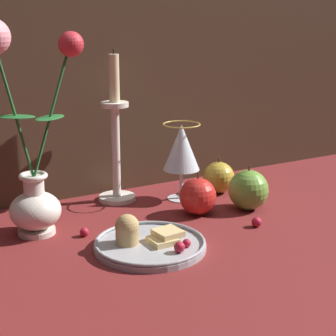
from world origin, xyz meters
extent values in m
plane|color=maroon|center=(0.00, 0.00, 0.00)|extent=(2.40, 2.40, 0.00)
cylinder|color=silver|center=(-0.20, 0.07, 0.01)|extent=(0.07, 0.07, 0.01)
ellipsoid|color=silver|center=(-0.20, 0.07, 0.05)|extent=(0.09, 0.09, 0.07)
cylinder|color=silver|center=(-0.20, 0.07, 0.09)|extent=(0.04, 0.04, 0.04)
torus|color=silver|center=(-0.20, 0.07, 0.11)|extent=(0.05, 0.05, 0.01)
cylinder|color=#23662D|center=(-0.22, 0.07, 0.23)|extent=(0.06, 0.01, 0.25)
ellipsoid|color=#23662D|center=(-0.22, 0.07, 0.22)|extent=(0.08, 0.07, 0.00)
cylinder|color=#23662D|center=(-0.16, 0.06, 0.23)|extent=(0.08, 0.01, 0.23)
ellipsoid|color=#23662D|center=(-0.16, 0.06, 0.21)|extent=(0.08, 0.08, 0.00)
sphere|color=red|center=(-0.12, 0.06, 0.34)|extent=(0.04, 0.04, 0.04)
cylinder|color=#A3A3A8|center=(-0.05, -0.10, 0.01)|extent=(0.19, 0.19, 0.01)
torus|color=#A3A3A8|center=(-0.05, -0.10, 0.01)|extent=(0.19, 0.19, 0.01)
cylinder|color=tan|center=(-0.08, -0.08, 0.03)|extent=(0.04, 0.04, 0.03)
sphere|color=tan|center=(-0.08, -0.08, 0.04)|extent=(0.04, 0.04, 0.04)
cube|color=#DBBC7A|center=(-0.03, -0.11, 0.01)|extent=(0.04, 0.04, 0.01)
cube|color=#DBBC7A|center=(-0.01, -0.10, 0.03)|extent=(0.05, 0.05, 0.01)
sphere|color=#AD192D|center=(-0.02, -0.15, 0.02)|extent=(0.02, 0.02, 0.02)
sphere|color=#AD192D|center=(0.00, -0.14, 0.02)|extent=(0.01, 0.01, 0.01)
sphere|color=#AD192D|center=(0.00, -0.10, 0.02)|extent=(0.02, 0.02, 0.02)
cylinder|color=silver|center=(0.14, 0.11, 0.00)|extent=(0.06, 0.06, 0.00)
cylinder|color=silver|center=(0.14, 0.11, 0.04)|extent=(0.01, 0.01, 0.06)
cone|color=silver|center=(0.14, 0.11, 0.12)|extent=(0.08, 0.08, 0.10)
cone|color=gold|center=(0.14, 0.11, 0.10)|extent=(0.07, 0.07, 0.07)
torus|color=gold|center=(0.14, 0.11, 0.17)|extent=(0.08, 0.08, 0.00)
cylinder|color=silver|center=(0.01, 0.17, 0.01)|extent=(0.08, 0.08, 0.01)
cylinder|color=silver|center=(0.01, 0.17, 0.11)|extent=(0.02, 0.02, 0.19)
cylinder|color=silver|center=(0.01, 0.17, 0.21)|extent=(0.06, 0.06, 0.01)
cylinder|color=beige|center=(0.01, 0.17, 0.26)|extent=(0.02, 0.02, 0.10)
cylinder|color=black|center=(0.01, 0.17, 0.32)|extent=(0.00, 0.00, 0.01)
sphere|color=#669938|center=(0.22, -0.02, 0.04)|extent=(0.08, 0.08, 0.08)
cylinder|color=#4C3319|center=(0.22, -0.02, 0.09)|extent=(0.00, 0.00, 0.01)
sphere|color=red|center=(0.12, 0.01, 0.04)|extent=(0.07, 0.07, 0.07)
cylinder|color=#4C3319|center=(0.12, 0.01, 0.08)|extent=(0.00, 0.00, 0.01)
sphere|color=#B2932D|center=(0.23, 0.10, 0.04)|extent=(0.07, 0.07, 0.07)
cylinder|color=#4C3319|center=(0.23, 0.10, 0.08)|extent=(0.00, 0.00, 0.01)
sphere|color=#AD192D|center=(0.18, -0.11, 0.01)|extent=(0.02, 0.02, 0.02)
sphere|color=#AD192D|center=(-0.13, 0.01, 0.01)|extent=(0.02, 0.02, 0.02)
camera|label=1|loc=(-0.46, -0.89, 0.39)|focal=60.00mm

